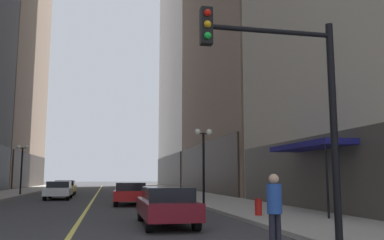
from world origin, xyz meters
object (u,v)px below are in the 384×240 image
(car_red, at_px, (130,193))
(street_lamp_right_mid, at_px, (203,149))
(traffic_light_near_right, at_px, (293,90))
(fire_hydrant_right, at_px, (258,209))
(pedestrian_in_blue_hoodie, at_px, (274,206))
(car_yellow, at_px, (65,187))
(street_lamp_left_far, at_px, (22,158))
(car_white, at_px, (59,189))
(car_maroon, at_px, (166,204))

(car_red, xyz_separation_m, street_lamp_right_mid, (4.04, -2.01, 2.54))
(traffic_light_near_right, relative_size, fire_hydrant_right, 7.06)
(pedestrian_in_blue_hoodie, bearing_deg, car_yellow, 103.86)
(traffic_light_near_right, xyz_separation_m, street_lamp_left_far, (-11.75, 28.96, -0.49))
(car_white, xyz_separation_m, street_lamp_right_mid, (8.94, -9.11, 2.54))
(fire_hydrant_right, bearing_deg, street_lamp_left_far, 120.73)
(traffic_light_near_right, distance_m, street_lamp_right_mid, 13.99)
(car_red, height_order, car_yellow, same)
(car_maroon, height_order, traffic_light_near_right, traffic_light_near_right)
(pedestrian_in_blue_hoodie, relative_size, street_lamp_left_far, 0.39)
(car_maroon, relative_size, traffic_light_near_right, 0.84)
(traffic_light_near_right, bearing_deg, pedestrian_in_blue_hoodie, -167.22)
(car_maroon, height_order, car_yellow, same)
(car_white, xyz_separation_m, street_lamp_left_far, (-3.86, 5.91, 2.54))
(car_yellow, relative_size, fire_hydrant_right, 5.74)
(fire_hydrant_right, bearing_deg, street_lamp_right_mid, 93.89)
(traffic_light_near_right, bearing_deg, street_lamp_right_mid, 85.69)
(street_lamp_right_mid, distance_m, fire_hydrant_right, 7.90)
(car_red, relative_size, fire_hydrant_right, 5.85)
(traffic_light_near_right, bearing_deg, street_lamp_left_far, 112.08)
(car_maroon, xyz_separation_m, street_lamp_right_mid, (3.39, 8.72, 2.54))
(car_maroon, height_order, fire_hydrant_right, car_maroon)
(street_lamp_left_far, xyz_separation_m, street_lamp_right_mid, (12.80, -15.03, 0.00))
(street_lamp_left_far, height_order, fire_hydrant_right, street_lamp_left_far)
(street_lamp_right_mid, height_order, fire_hydrant_right, street_lamp_right_mid)
(pedestrian_in_blue_hoodie, xyz_separation_m, street_lamp_right_mid, (1.67, 14.08, 2.24))
(car_red, xyz_separation_m, car_white, (-4.90, 7.11, -0.00))
(pedestrian_in_blue_hoodie, relative_size, traffic_light_near_right, 0.31)
(car_red, bearing_deg, fire_hydrant_right, -64.11)
(fire_hydrant_right, bearing_deg, car_red, 115.89)
(pedestrian_in_blue_hoodie, height_order, street_lamp_right_mid, street_lamp_right_mid)
(car_maroon, xyz_separation_m, car_red, (-0.65, 10.73, 0.00))
(car_maroon, bearing_deg, pedestrian_in_blue_hoodie, -72.20)
(car_maroon, height_order, street_lamp_left_far, street_lamp_left_far)
(car_red, xyz_separation_m, street_lamp_left_far, (-8.76, 13.02, 2.54))
(street_lamp_left_far, bearing_deg, pedestrian_in_blue_hoodie, -69.06)
(pedestrian_in_blue_hoodie, bearing_deg, car_red, 98.40)
(traffic_light_near_right, bearing_deg, fire_hydrant_right, 76.77)
(car_red, bearing_deg, pedestrian_in_blue_hoodie, -81.60)
(car_red, relative_size, car_yellow, 1.02)
(car_white, bearing_deg, fire_hydrant_right, -60.16)
(car_red, height_order, fire_hydrant_right, car_red)
(car_maroon, bearing_deg, car_red, 93.49)
(pedestrian_in_blue_hoodie, distance_m, street_lamp_right_mid, 14.35)
(street_lamp_left_far, distance_m, fire_hydrant_right, 26.18)
(street_lamp_right_mid, bearing_deg, car_red, 153.58)
(street_lamp_left_far, bearing_deg, traffic_light_near_right, -67.92)
(pedestrian_in_blue_hoodie, distance_m, street_lamp_left_far, 31.24)
(car_maroon, distance_m, traffic_light_near_right, 6.47)
(car_red, height_order, pedestrian_in_blue_hoodie, pedestrian_in_blue_hoodie)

